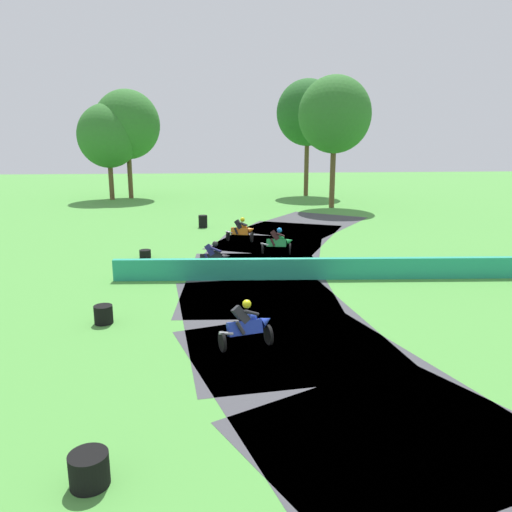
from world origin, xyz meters
name	(u,v)px	position (x,y,z in m)	size (l,w,h in m)	color
ground_plane	(255,279)	(0.00, 0.00, 0.00)	(120.00, 120.00, 0.00)	#4C933D
track_asphalt	(295,279)	(1.70, -0.09, 0.00)	(12.89, 37.97, 0.01)	#3D3D42
safety_barrier	(397,268)	(5.99, -0.33, 0.45)	(0.30, 23.86, 0.90)	#239375
motorcycle_lead_orange	(241,230)	(-0.18, 7.77, 0.66)	(1.71, 1.07, 1.42)	black
motorcycle_chase_green	(278,242)	(1.53, 4.54, 0.64)	(1.71, 0.97, 1.43)	black
motorcycle_trailing_black	(213,257)	(-1.76, 1.43, 0.64)	(1.71, 0.99, 1.43)	black
motorcycle_fourth_blue	(247,325)	(-0.79, -6.81, 0.63)	(1.68, 1.13, 1.42)	black
tire_stack_near	(203,221)	(-2.45, 12.44, 0.40)	(0.57, 0.57, 0.80)	black
tire_stack_mid_a	(145,254)	(-5.14, 4.24, 0.20)	(0.56, 0.56, 0.40)	black
tire_stack_mid_b	(103,314)	(-5.30, -4.66, 0.30)	(0.60, 0.60, 0.60)	black
tire_stack_far	(89,469)	(-3.90, -12.53, 0.30)	(0.70, 0.70, 0.60)	black
tree_far_left	(335,115)	(8.10, 20.97, 7.49)	(5.86, 5.86, 10.59)	brown
tree_far_right	(108,136)	(-11.27, 27.82, 5.82)	(5.52, 5.52, 8.74)	brown
tree_mid_rise	(127,125)	(-9.68, 28.83, 6.84)	(6.07, 6.07, 10.04)	brown
tree_behind_barrier	(308,113)	(7.45, 29.48, 7.98)	(6.01, 6.01, 11.16)	brown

